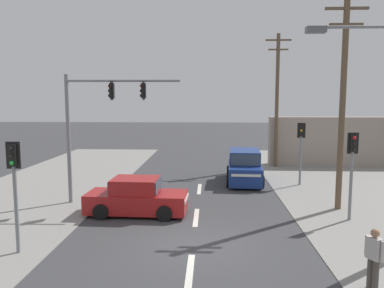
{
  "coord_description": "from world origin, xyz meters",
  "views": [
    {
      "loc": [
        0.54,
        -12.02,
        4.82
      ],
      "look_at": [
        -0.22,
        4.0,
        2.94
      ],
      "focal_mm": 35.0,
      "sensor_mm": 36.0,
      "label": 1
    }
  ],
  "objects": [
    {
      "name": "ground_plane",
      "position": [
        0.0,
        0.0,
        0.0
      ],
      "size": [
        140.0,
        140.0,
        0.0
      ],
      "primitive_type": "plane",
      "color": "#3A3A3D"
    },
    {
      "name": "lane_dash_near",
      "position": [
        0.0,
        -2.0,
        0.0
      ],
      "size": [
        0.2,
        2.4,
        0.01
      ],
      "primitive_type": "cube",
      "color": "silver",
      "rests_on": "ground"
    },
    {
      "name": "lane_dash_mid",
      "position": [
        0.0,
        3.0,
        0.0
      ],
      "size": [
        0.2,
        2.4,
        0.01
      ],
      "primitive_type": "cube",
      "color": "silver",
      "rests_on": "ground"
    },
    {
      "name": "lane_dash_far",
      "position": [
        0.0,
        8.0,
        0.0
      ],
      "size": [
        0.2,
        2.4,
        0.01
      ],
      "primitive_type": "cube",
      "color": "silver",
      "rests_on": "ground"
    },
    {
      "name": "kerb_left_verge",
      "position": [
        -8.5,
        4.0,
        0.01
      ],
      "size": [
        8.0,
        40.0,
        0.02
      ],
      "primitive_type": "cube",
      "color": "gray",
      "rests_on": "ground"
    },
    {
      "name": "utility_pole_midground_right",
      "position": [
        6.26,
        4.47,
        4.79
      ],
      "size": [
        1.8,
        0.26,
        9.1
      ],
      "color": "brown",
      "rests_on": "ground"
    },
    {
      "name": "utility_pole_background_right",
      "position": [
        5.34,
        15.14,
        4.98
      ],
      "size": [
        1.8,
        0.26,
        9.48
      ],
      "color": "brown",
      "rests_on": "ground"
    },
    {
      "name": "traffic_signal_mast",
      "position": [
        -4.72,
        4.99,
        4.15
      ],
      "size": [
        5.29,
        0.48,
        6.0
      ],
      "color": "slate",
      "rests_on": "ground"
    },
    {
      "name": "pedestal_signal_right_kerb",
      "position": [
        6.19,
        2.89,
        2.42
      ],
      "size": [
        0.44,
        0.29,
        3.56
      ],
      "color": "slate",
      "rests_on": "ground"
    },
    {
      "name": "pedestal_signal_left_kerb",
      "position": [
        -5.49,
        -0.93,
        2.42
      ],
      "size": [
        0.44,
        0.29,
        3.56
      ],
      "color": "slate",
      "rests_on": "ground"
    },
    {
      "name": "pedestal_signal_far_median",
      "position": [
        5.7,
        9.2,
        2.42
      ],
      "size": [
        0.44,
        0.31,
        3.56
      ],
      "color": "slate",
      "rests_on": "ground"
    },
    {
      "name": "shopfront_wall_far",
      "position": [
        11.0,
        16.0,
        1.8
      ],
      "size": [
        12.0,
        1.0,
        3.6
      ],
      "primitive_type": "cube",
      "color": "#A39384",
      "rests_on": "ground"
    },
    {
      "name": "suv_crossing_left",
      "position": [
        2.6,
        9.88,
        0.88
      ],
      "size": [
        2.23,
        4.62,
        1.9
      ],
      "color": "navy",
      "rests_on": "ground"
    },
    {
      "name": "sedan_receding_far",
      "position": [
        -2.53,
        3.32,
        0.7
      ],
      "size": [
        4.29,
        2.0,
        1.56
      ],
      "color": "maroon",
      "rests_on": "ground"
    },
    {
      "name": "pedestrian_at_kerb",
      "position": [
        4.69,
        -2.8,
        0.93
      ],
      "size": [
        0.36,
        0.51,
        1.63
      ],
      "color": "#47423D",
      "rests_on": "ground"
    }
  ]
}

